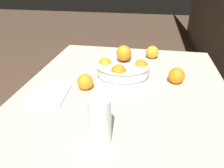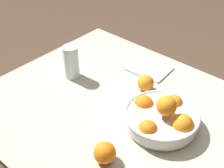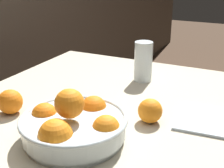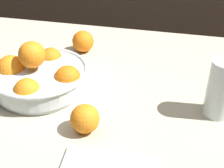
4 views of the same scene
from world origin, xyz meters
TOP-DOWN VIEW (x-y plane):
  - dining_table at (0.00, 0.00)m, footprint 1.15×0.93m
  - fruit_bowl at (-0.17, -0.03)m, footprint 0.28×0.28m
  - juice_glass at (0.33, -0.03)m, footprint 0.07×0.07m
  - orange_loose_front at (0.02, -0.17)m, footprint 0.07×0.07m
  - orange_loose_aside at (-0.12, 0.23)m, footprint 0.08×0.08m

SIDE VIEW (x-z plane):
  - dining_table at x=0.00m, z-range 0.29..1.05m
  - orange_loose_front at x=0.02m, z-range 0.75..0.82m
  - orange_loose_aside at x=-0.12m, z-range 0.75..0.83m
  - fruit_bowl at x=-0.17m, z-range 0.72..0.87m
  - juice_glass at x=0.33m, z-range 0.75..0.90m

